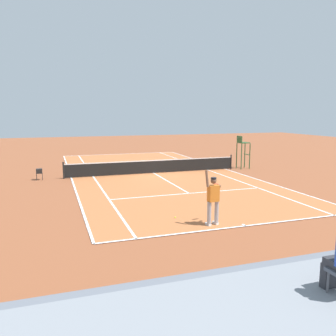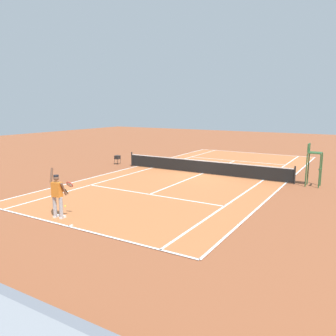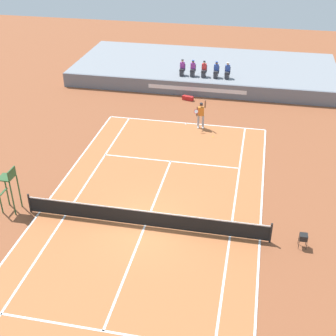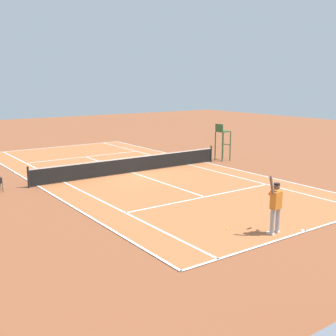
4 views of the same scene
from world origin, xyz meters
TOP-DOWN VIEW (x-y plane):
  - ground_plane at (0.00, 0.00)m, footprint 80.00×80.00m
  - court at (0.00, 0.00)m, footprint 11.08×23.88m
  - net at (0.00, 0.00)m, footprint 11.98×0.10m
  - barrier_wall at (0.00, 17.02)m, footprint 22.21×0.25m
  - bleacher_platform at (0.00, 21.95)m, footprint 22.21×9.62m
  - spectator_seated_0 at (-1.44, 18.44)m, footprint 0.44×0.60m
  - spectator_seated_1 at (-0.58, 18.44)m, footprint 0.44×0.60m
  - spectator_seated_2 at (0.32, 18.44)m, footprint 0.44×0.60m
  - spectator_seated_3 at (1.30, 18.44)m, footprint 0.44×0.60m
  - spectator_seated_4 at (2.19, 18.44)m, footprint 0.44×0.60m
  - tennis_player at (1.09, 11.39)m, footprint 0.75×0.69m
  - tennis_ball at (2.11, 10.14)m, footprint 0.07×0.07m
  - umpire_chair at (-6.88, 0.00)m, footprint 0.77×0.77m
  - equipment_bag at (-0.56, 16.12)m, footprint 0.95×0.54m
  - ball_hopper at (7.39, -0.04)m, footprint 0.36×0.36m

SIDE VIEW (x-z plane):
  - ground_plane at x=0.00m, z-range 0.00..0.00m
  - court at x=0.00m, z-range 0.00..0.02m
  - tennis_ball at x=2.11m, z-range 0.00..0.07m
  - equipment_bag at x=-0.56m, z-range 0.00..0.32m
  - net at x=0.00m, z-range -0.01..1.06m
  - ball_hopper at x=7.39m, z-range 0.22..0.92m
  - bleacher_platform at x=0.00m, z-range 0.00..1.15m
  - barrier_wall at x=0.00m, z-range 0.00..1.15m
  - tennis_player at x=1.09m, z-range -0.05..2.04m
  - umpire_chair at x=-6.88m, z-range 0.34..2.78m
  - spectator_seated_0 at x=-1.44m, z-range 1.13..2.39m
  - spectator_seated_1 at x=-0.58m, z-range 1.13..2.39m
  - spectator_seated_2 at x=0.32m, z-range 1.13..2.39m
  - spectator_seated_3 at x=1.30m, z-range 1.13..2.39m
  - spectator_seated_4 at x=2.19m, z-range 1.13..2.39m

